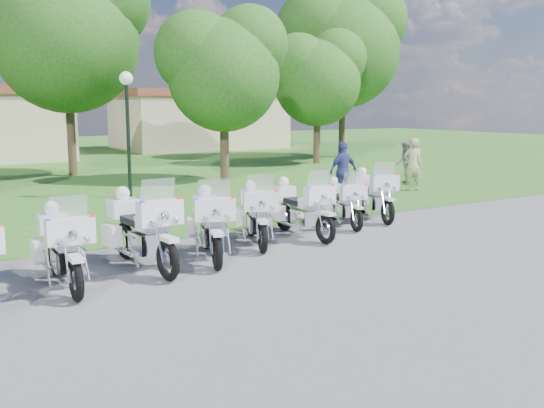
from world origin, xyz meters
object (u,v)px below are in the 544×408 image
motorcycle_2 (141,229)px  lamp_post (127,103)px  motorcycle_6 (343,202)px  bystander_c (343,171)px  motorcycle_1 (62,246)px  motorcycle_3 (210,223)px  motorcycle_5 (300,207)px  bystander_b (405,163)px  bystander_a (413,165)px  motorcycle_4 (255,213)px  motorcycle_7 (372,194)px

motorcycle_2 → lamp_post: size_ratio=0.64×
motorcycle_6 → bystander_c: (2.53, 3.19, 0.35)m
motorcycle_6 → lamp_post: (-3.08, 7.43, 2.51)m
motorcycle_1 → motorcycle_3: 3.02m
motorcycle_1 → lamp_post: lamp_post is taller
motorcycle_5 → bystander_c: bearing=-137.8°
bystander_b → lamp_post: bearing=-66.1°
bystander_a → bystander_b: bearing=-101.3°
motorcycle_4 → motorcycle_6: motorcycle_4 is taller
bystander_b → motorcycle_2: bearing=-27.1°
lamp_post → motorcycle_6: bearing=-67.5°
motorcycle_1 → bystander_b: size_ratio=1.47×
bystander_b → motorcycle_3: bearing=-24.4°
motorcycle_2 → bystander_c: 9.43m
bystander_b → bystander_c: bystander_c is taller
motorcycle_3 → motorcycle_4: (1.42, 0.62, -0.03)m
bystander_a → motorcycle_2: bearing=46.7°
motorcycle_2 → motorcycle_1: bearing=10.3°
lamp_post → bystander_a: bearing=-22.6°
motorcycle_6 → bystander_a: bystander_a is taller
motorcycle_6 → bystander_b: 8.76m
motorcycle_1 → motorcycle_2: size_ratio=0.93×
lamp_post → bystander_b: bearing=-12.8°
motorcycle_1 → motorcycle_7: (8.62, 1.97, -0.02)m
motorcycle_1 → motorcycle_2: 1.59m
motorcycle_4 → motorcycle_6: size_ratio=1.09×
motorcycle_5 → motorcycle_3: bearing=15.7°
motorcycle_1 → motorcycle_2: motorcycle_2 is taller
motorcycle_6 → bystander_a: (6.04, 3.64, 0.34)m
motorcycle_2 → motorcycle_5: 4.22m
motorcycle_6 → bystander_c: bystander_c is taller
motorcycle_7 → bystander_a: size_ratio=1.23×
motorcycle_1 → motorcycle_5: motorcycle_1 is taller
motorcycle_4 → motorcycle_5: (1.28, 0.09, 0.00)m
lamp_post → bystander_c: size_ratio=2.18×
motorcycle_2 → bystander_b: motorcycle_2 is taller
lamp_post → motorcycle_4: bearing=-88.9°
motorcycle_3 → bystander_b: bearing=-132.2°
motorcycle_6 → motorcycle_7: bearing=-149.1°
motorcycle_3 → motorcycle_6: motorcycle_3 is taller
motorcycle_2 → motorcycle_7: size_ratio=1.14×
motorcycle_4 → bystander_a: bystander_a is taller
motorcycle_7 → lamp_post: 8.67m
motorcycle_4 → motorcycle_5: motorcycle_5 is taller
motorcycle_5 → lamp_post: size_ratio=0.58×
motorcycle_1 → motorcycle_7: motorcycle_1 is taller
motorcycle_7 → lamp_post: lamp_post is taller
motorcycle_7 → motorcycle_3: bearing=32.8°
motorcycle_7 → bystander_c: 3.12m
motorcycle_7 → bystander_c: size_ratio=1.22×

